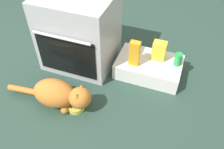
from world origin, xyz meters
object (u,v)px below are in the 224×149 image
at_px(cat, 59,94).
at_px(soda_can, 178,59).
at_px(oven, 79,31).
at_px(food_bowl, 76,106).
at_px(pantry_cabinet, 149,67).
at_px(snack_bag, 159,51).
at_px(juice_carton, 134,53).

xyz_separation_m(cat, soda_can, (0.84, 0.67, 0.08)).
bearing_deg(oven, cat, -81.87).
bearing_deg(food_bowl, soda_can, 43.10).
bearing_deg(food_bowl, pantry_cabinet, 53.46).
bearing_deg(soda_can, snack_bag, 172.58).
distance_m(snack_bag, soda_can, 0.19).
bearing_deg(juice_carton, pantry_cabinet, 34.24).
bearing_deg(juice_carton, snack_bag, 37.95).
height_order(oven, soda_can, oven).
xyz_separation_m(pantry_cabinet, food_bowl, (-0.46, -0.62, -0.05)).
relative_size(pantry_cabinet, cat, 0.78).
relative_size(food_bowl, cat, 0.19).
height_order(pantry_cabinet, food_bowl, pantry_cabinet).
height_order(cat, juice_carton, juice_carton).
bearing_deg(food_bowl, cat, -176.74).
bearing_deg(food_bowl, oven, 110.31).
xyz_separation_m(juice_carton, soda_can, (0.37, 0.12, -0.06)).
relative_size(pantry_cabinet, soda_can, 4.97).
height_order(pantry_cabinet, cat, cat).
xyz_separation_m(food_bowl, juice_carton, (0.33, 0.54, 0.25)).
bearing_deg(oven, food_bowl, -69.69).
bearing_deg(juice_carton, oven, 174.94).
distance_m(oven, juice_carton, 0.56).
distance_m(pantry_cabinet, food_bowl, 0.78).
xyz_separation_m(oven, pantry_cabinet, (0.68, 0.04, -0.27)).
relative_size(pantry_cabinet, juice_carton, 2.48).
bearing_deg(juice_carton, soda_can, 18.54).
bearing_deg(snack_bag, food_bowl, -127.46).
xyz_separation_m(food_bowl, snack_bag, (0.52, 0.68, 0.22)).
distance_m(food_bowl, juice_carton, 0.68).
distance_m(juice_carton, soda_can, 0.40).
relative_size(oven, pantry_cabinet, 1.18).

